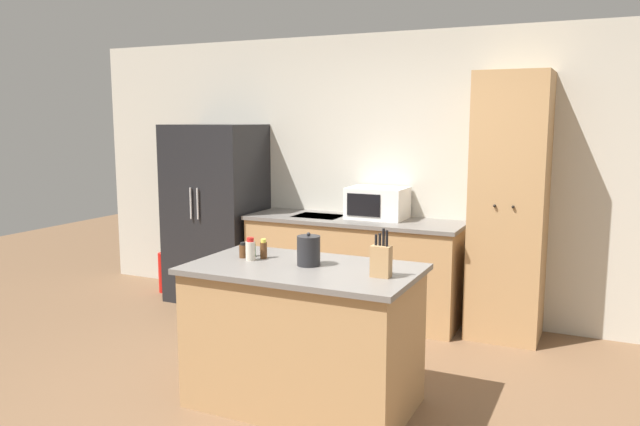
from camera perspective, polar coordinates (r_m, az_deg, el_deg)
ground_plane at (r=4.03m, az=-1.33°, el=-18.29°), size 14.00×14.00×0.00m
wall_back at (r=5.79m, az=8.99°, el=3.34°), size 7.20×0.06×2.60m
refrigerator at (r=6.36m, az=-9.46°, el=0.01°), size 0.87×0.72×1.77m
back_counter at (r=5.78m, az=3.06°, el=-4.99°), size 2.00×0.65×0.92m
pantry_cabinet at (r=5.36m, az=16.88°, el=0.48°), size 0.59×0.54×2.20m
kitchen_island at (r=4.05m, az=-1.52°, el=-11.12°), size 1.44×0.84×0.91m
microwave at (r=5.69m, az=5.27°, el=0.93°), size 0.52×0.39×0.28m
knife_block at (r=3.65m, az=5.61°, el=-4.32°), size 0.11×0.07×0.29m
spice_bottle_tall_dark at (r=4.18m, az=-7.00°, el=-3.42°), size 0.06×0.06×0.10m
spice_bottle_short_red at (r=4.14m, az=-5.18°, el=-3.32°), size 0.05×0.05×0.13m
spice_bottle_amber_oil at (r=4.21m, az=-6.18°, el=-3.32°), size 0.04×0.04×0.10m
spice_bottle_green_herb at (r=4.09m, az=-6.38°, el=-3.36°), size 0.06×0.06×0.15m
kettle at (r=3.92m, az=-1.05°, el=-3.46°), size 0.15×0.15×0.21m
fire_extinguisher at (r=6.83m, az=-13.98°, el=-5.21°), size 0.14×0.14×0.50m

